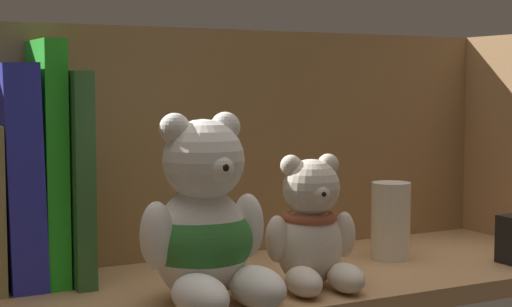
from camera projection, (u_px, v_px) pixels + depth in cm
name	position (u px, v px, depth cm)	size (l,w,h in cm)	color
shelf_board	(239.00, 290.00, 83.65)	(82.25, 24.88, 2.00)	tan
shelf_back_panel	(188.00, 152.00, 94.03)	(84.65, 1.20, 28.46)	olive
book_6	(14.00, 175.00, 81.49)	(3.48, 11.48, 22.09)	#2B30BA
book_7	(45.00, 162.00, 82.81)	(2.21, 11.05, 24.45)	green
book_8	(68.00, 176.00, 84.01)	(1.96, 13.90, 21.36)	#346532
teddy_bear_larger	(204.00, 228.00, 74.86)	(12.86, 13.52, 17.50)	white
teddy_bear_smaller	(312.00, 231.00, 80.43)	(9.75, 10.08, 13.18)	beige
pillar_candle	(391.00, 221.00, 93.69)	(4.49, 4.49, 8.86)	silver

